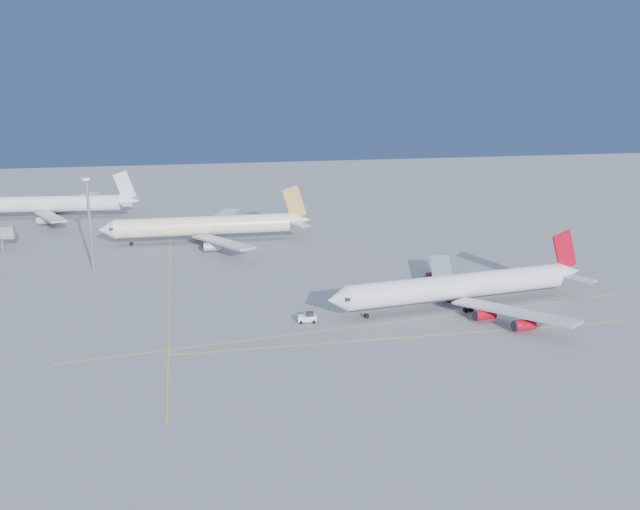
% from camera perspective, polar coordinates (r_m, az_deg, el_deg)
% --- Properties ---
extents(ground, '(500.00, 500.00, 0.00)m').
position_cam_1_polar(ground, '(148.02, 3.71, -4.78)').
color(ground, slate).
rests_on(ground, ground).
extents(taxiway_lines, '(118.86, 140.00, 0.02)m').
position_cam_1_polar(taxiway_lines, '(151.01, -2.33, -4.36)').
color(taxiway_lines, '#D7C00B').
rests_on(taxiway_lines, ground).
extents(airliner_virgin, '(60.51, 53.90, 14.95)m').
position_cam_1_polar(airliner_virgin, '(154.17, 11.29, -2.48)').
color(airliner_virgin, white).
rests_on(airliner_virgin, ground).
extents(airliner_etihad, '(61.16, 56.71, 16.01)m').
position_cam_1_polar(airliner_etihad, '(210.23, -8.97, 2.32)').
color(airliner_etihad, silver).
rests_on(airliner_etihad, ground).
extents(airliner_third, '(59.26, 54.44, 15.89)m').
position_cam_1_polar(airliner_third, '(258.00, -20.68, 3.82)').
color(airliner_third, white).
rests_on(airliner_third, ground).
extents(pushback_tug, '(3.82, 2.52, 2.07)m').
position_cam_1_polar(pushback_tug, '(143.18, -1.00, -5.03)').
color(pushback_tug, white).
rests_on(pushback_tug, ground).
extents(light_mast, '(2.06, 2.06, 23.79)m').
position_cam_1_polar(light_mast, '(184.96, -17.98, 2.99)').
color(light_mast, gray).
rests_on(light_mast, ground).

